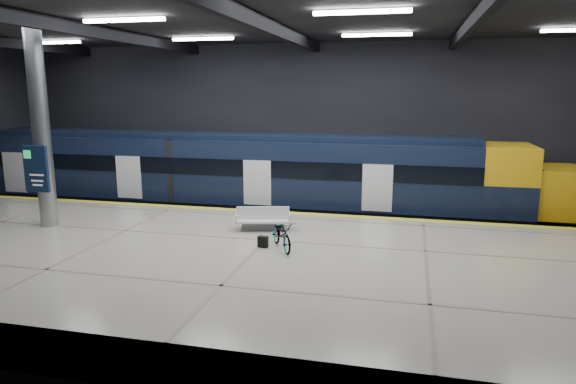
% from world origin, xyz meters
% --- Properties ---
extents(ground, '(30.00, 30.00, 0.00)m').
position_xyz_m(ground, '(0.00, 0.00, 0.00)').
color(ground, black).
rests_on(ground, ground).
extents(room_shell, '(30.10, 16.10, 8.05)m').
position_xyz_m(room_shell, '(-0.00, 0.00, 5.72)').
color(room_shell, black).
rests_on(room_shell, ground).
extents(platform, '(30.00, 11.00, 1.10)m').
position_xyz_m(platform, '(0.00, -2.50, 0.55)').
color(platform, '#BCB29F').
rests_on(platform, ground).
extents(safety_strip, '(30.00, 0.40, 0.01)m').
position_xyz_m(safety_strip, '(0.00, 2.75, 1.11)').
color(safety_strip, yellow).
rests_on(safety_strip, platform).
extents(rails, '(30.00, 1.52, 0.16)m').
position_xyz_m(rails, '(0.00, 5.50, 0.08)').
color(rails, gray).
rests_on(rails, ground).
extents(train, '(29.40, 2.84, 3.79)m').
position_xyz_m(train, '(-2.99, 5.50, 2.06)').
color(train, black).
rests_on(train, ground).
extents(bench, '(2.00, 1.20, 0.82)m').
position_xyz_m(bench, '(-0.41, 0.17, 1.39)').
color(bench, '#595B60').
rests_on(bench, platform).
extents(bicycle, '(1.40, 1.79, 0.90)m').
position_xyz_m(bicycle, '(0.74, -1.75, 1.55)').
color(bicycle, '#99999E').
rests_on(bicycle, platform).
extents(pannier_bag, '(0.33, 0.23, 0.35)m').
position_xyz_m(pannier_bag, '(0.14, -1.75, 1.28)').
color(pannier_bag, black).
rests_on(pannier_bag, platform).
extents(info_column, '(0.90, 0.78, 6.90)m').
position_xyz_m(info_column, '(-8.00, -1.03, 4.46)').
color(info_column, '#9EA0A5').
rests_on(info_column, platform).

